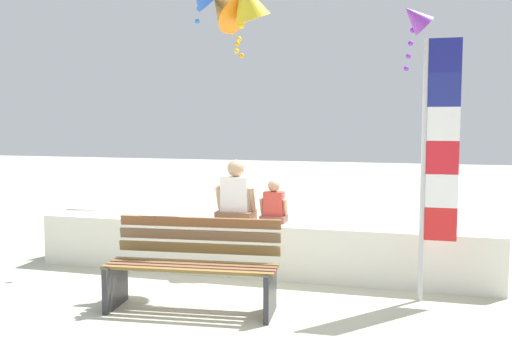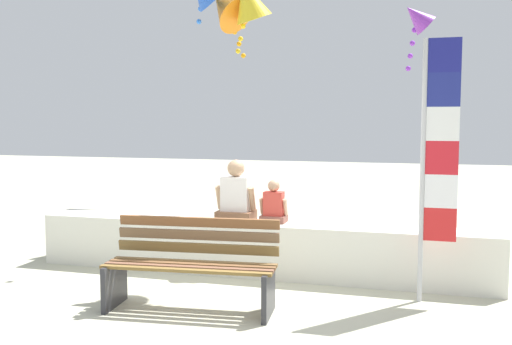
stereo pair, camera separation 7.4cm
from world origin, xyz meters
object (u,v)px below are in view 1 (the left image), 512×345
Objects in this scene: park_bench at (193,267)px; flag_banner at (435,153)px; person_adult at (236,197)px; kite_purple at (415,18)px; kite_orange at (224,8)px; kite_yellow at (247,1)px; person_child at (274,206)px.

park_bench is 2.69m from flag_banner.
flag_banner reaches higher than park_bench.
person_adult is 2.46m from flag_banner.
flag_banner is 2.61× the size of kite_purple.
person_adult is at bearing 165.37° from flag_banner.
kite_orange reaches higher than kite_purple.
kite_yellow is at bearing -27.96° from kite_orange.
person_adult is at bearing 90.61° from park_bench.
kite_yellow reaches higher than park_bench.
kite_purple reaches higher than person_adult.
flag_banner is (2.30, -0.60, 0.61)m from person_adult.
flag_banner is 4.70m from kite_orange.
flag_banner reaches higher than person_adult.
person_adult reaches higher than park_bench.
person_adult is at bearing -77.68° from kite_yellow.
flag_banner is at bearing -18.22° from person_child.
park_bench is 5.21m from kite_purple.
flag_banner is (1.83, -0.60, 0.70)m from person_child.
kite_purple reaches higher than flag_banner.
kite_yellow reaches higher than person_adult.
park_bench is at bearing -107.42° from person_child.
park_bench is 1.53× the size of kite_yellow.
kite_purple is 0.90× the size of kite_yellow.
person_adult is at bearing -179.96° from person_child.
flag_banner is 3.46m from kite_purple.
kite_yellow is (-0.42, 1.94, 2.74)m from person_adult.
kite_orange is at bearing 103.59° from park_bench.
kite_yellow is (0.44, -0.23, 0.04)m from kite_orange.
kite_yellow is (-2.47, -0.39, 0.31)m from kite_purple.
kite_yellow is (-2.73, 2.54, 2.14)m from flag_banner.
park_bench is 2.32× the size of person_adult.
person_adult is 3.38m from kite_yellow.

